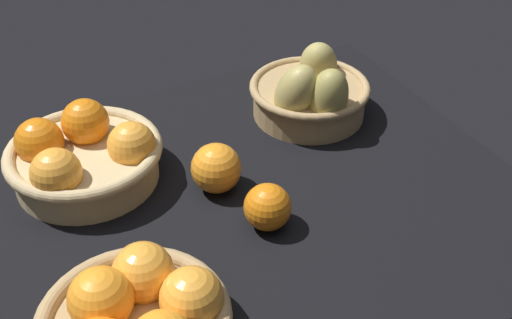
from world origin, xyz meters
TOP-DOWN VIEW (x-y plane):
  - market_tray at (0.00, 0.00)cm, footprint 84.00×72.00cm
  - basket_near_left_pears at (-19.94, -14.89)cm, footprint 21.61×22.70cm
  - basket_near_right at (20.80, -14.06)cm, footprint 24.16×24.16cm
  - loose_orange_front_gap at (-0.35, 7.76)cm, footprint 6.89×6.89cm
  - loose_orange_back_gap at (3.25, -3.19)cm, footprint 7.78×7.78cm

SIDE VIEW (x-z plane):
  - market_tray at x=0.00cm, z-range 0.00..3.00cm
  - loose_orange_front_gap at x=-0.35cm, z-range 3.00..9.89cm
  - loose_orange_back_gap at x=3.25cm, z-range 3.00..10.78cm
  - basket_near_right at x=20.80cm, z-range 1.77..13.43cm
  - basket_near_left_pears at x=-19.94cm, z-range 0.81..14.53cm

